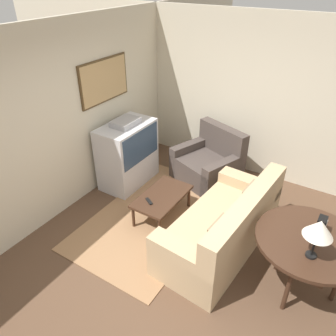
% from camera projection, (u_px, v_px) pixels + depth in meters
% --- Properties ---
extents(ground_plane, '(12.00, 12.00, 0.00)m').
position_uv_depth(ground_plane, '(183.00, 264.00, 4.16)').
color(ground_plane, brown).
extents(wall_back, '(12.00, 0.10, 2.70)m').
position_uv_depth(wall_back, '(49.00, 129.00, 4.41)').
color(wall_back, beige).
rests_on(wall_back, ground_plane).
extents(wall_right, '(0.06, 12.00, 2.70)m').
position_uv_depth(wall_right, '(265.00, 101.00, 5.33)').
color(wall_right, beige).
rests_on(wall_right, ground_plane).
extents(area_rug, '(2.58, 1.58, 0.01)m').
position_uv_depth(area_rug, '(155.00, 217.00, 4.93)').
color(area_rug, '#99704C').
rests_on(area_rug, ground_plane).
extents(tv, '(0.99, 0.59, 1.17)m').
position_uv_depth(tv, '(128.00, 154.00, 5.46)').
color(tv, silver).
rests_on(tv, ground_plane).
extents(couch, '(1.98, 1.02, 0.93)m').
position_uv_depth(couch, '(223.00, 228.00, 4.25)').
color(couch, tan).
rests_on(couch, ground_plane).
extents(armchair, '(1.16, 1.22, 0.92)m').
position_uv_depth(armchair, '(209.00, 164.00, 5.66)').
color(armchair, '#473D38').
rests_on(armchair, ground_plane).
extents(coffee_table, '(0.92, 0.54, 0.39)m').
position_uv_depth(coffee_table, '(162.00, 198.00, 4.77)').
color(coffee_table, '#3D2619').
rests_on(coffee_table, ground_plane).
extents(console_table, '(1.17, 1.17, 0.73)m').
position_uv_depth(console_table, '(310.00, 244.00, 3.54)').
color(console_table, '#3D2619').
rests_on(console_table, ground_plane).
extents(table_lamp, '(0.29, 0.29, 0.46)m').
position_uv_depth(table_lamp, '(319.00, 229.00, 3.12)').
color(table_lamp, black).
rests_on(table_lamp, console_table).
extents(mantel_clock, '(0.14, 0.10, 0.21)m').
position_uv_depth(mantel_clock, '(321.00, 226.00, 3.53)').
color(mantel_clock, black).
rests_on(mantel_clock, console_table).
extents(remote, '(0.12, 0.16, 0.02)m').
position_uv_depth(remote, '(149.00, 201.00, 4.61)').
color(remote, black).
rests_on(remote, coffee_table).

